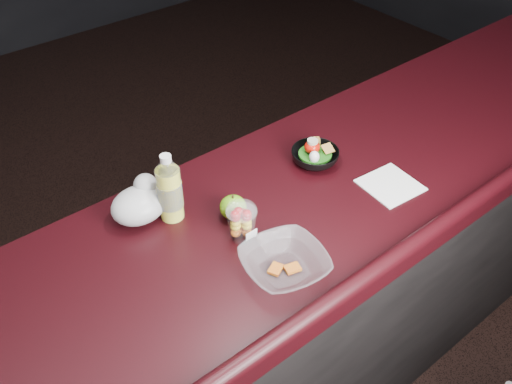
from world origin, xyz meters
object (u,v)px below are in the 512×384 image
snack_bowl (315,156)px  green_apple (233,207)px  lemonade_bottle (170,192)px  takeout_bowl (284,264)px  fruit_cup (242,221)px

snack_bowl → green_apple: bearing=-173.6°
green_apple → snack_bowl: size_ratio=0.44×
lemonade_bottle → takeout_bowl: (0.11, -0.36, -0.06)m
takeout_bowl → lemonade_bottle: bearing=106.9°
fruit_cup → green_apple: bearing=68.2°
lemonade_bottle → takeout_bowl: size_ratio=0.84×
green_apple → takeout_bowl: green_apple is taller
green_apple → takeout_bowl: 0.25m
fruit_cup → takeout_bowl: size_ratio=0.48×
fruit_cup → snack_bowl: fruit_cup is taller
takeout_bowl → fruit_cup: bearing=93.0°
green_apple → takeout_bowl: size_ratio=0.31×
snack_bowl → fruit_cup: bearing=-162.6°
fruit_cup → green_apple: (0.03, 0.08, -0.03)m
snack_bowl → takeout_bowl: 0.48m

